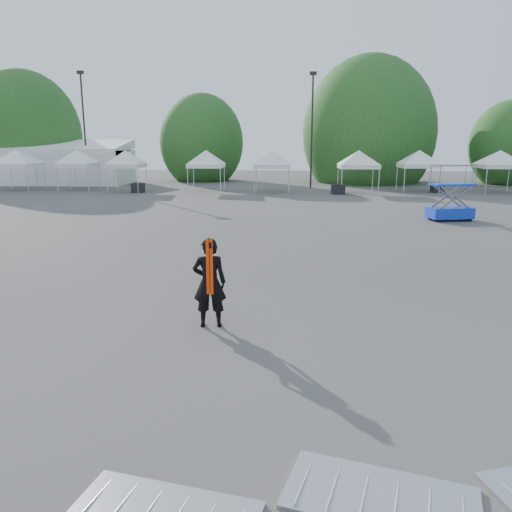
{
  "coord_description": "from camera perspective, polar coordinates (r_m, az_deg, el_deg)",
  "views": [
    {
      "loc": [
        0.76,
        -12.84,
        3.93
      ],
      "look_at": [
        0.09,
        -1.35,
        1.3
      ],
      "focal_mm": 35.0,
      "sensor_mm": 36.0,
      "label": 1
    }
  ],
  "objects": [
    {
      "name": "crate_east",
      "position": [
        42.85,
        20.0,
        7.3
      ],
      "size": [
        1.01,
        0.84,
        0.71
      ],
      "primitive_type": "cube",
      "rotation": [
        0.0,
        0.0,
        0.16
      ],
      "color": "black",
      "rests_on": "ground"
    },
    {
      "name": "tent_c",
      "position": [
        42.4,
        -14.67,
        11.27
      ],
      "size": [
        3.81,
        3.81,
        3.88
      ],
      "color": "silver",
      "rests_on": "ground"
    },
    {
      "name": "tent_a",
      "position": [
        47.07,
        -25.7,
        10.55
      ],
      "size": [
        4.6,
        4.6,
        3.88
      ],
      "color": "silver",
      "rests_on": "ground"
    },
    {
      "name": "tree_far_e",
      "position": [
        54.18,
        26.98,
        11.17
      ],
      "size": [
        3.84,
        3.84,
        5.84
      ],
      "color": "#382314",
      "rests_on": "ground"
    },
    {
      "name": "ground",
      "position": [
        13.45,
        -0.05,
        -4.12
      ],
      "size": [
        120.0,
        120.0,
        0.0
      ],
      "primitive_type": "plane",
      "color": "#474442",
      "rests_on": "ground"
    },
    {
      "name": "tent_e",
      "position": [
        40.54,
        1.88,
        11.61
      ],
      "size": [
        4.07,
        4.07,
        3.88
      ],
      "color": "silver",
      "rests_on": "ground"
    },
    {
      "name": "tent_d",
      "position": [
        41.22,
        -5.74,
        11.58
      ],
      "size": [
        3.97,
        3.97,
        3.88
      ],
      "color": "silver",
      "rests_on": "ground"
    },
    {
      "name": "tree_far_w",
      "position": [
        57.46,
        -25.02,
        12.29
      ],
      "size": [
        4.8,
        4.8,
        7.3
      ],
      "color": "#382314",
      "rests_on": "ground"
    },
    {
      "name": "crate_mid",
      "position": [
        39.51,
        9.36,
        7.53
      ],
      "size": [
        1.05,
        0.86,
        0.76
      ],
      "primitive_type": "cube",
      "rotation": [
        0.0,
        0.0,
        0.11
      ],
      "color": "black",
      "rests_on": "ground"
    },
    {
      "name": "tent_b",
      "position": [
        45.17,
        -19.8,
        11.01
      ],
      "size": [
        3.97,
        3.97,
        3.88
      ],
      "color": "silver",
      "rests_on": "ground"
    },
    {
      "name": "tent_f",
      "position": [
        40.68,
        11.67,
        11.37
      ],
      "size": [
        4.27,
        4.27,
        3.88
      ],
      "color": "silver",
      "rests_on": "ground"
    },
    {
      "name": "light_pole_east",
      "position": [
        44.93,
        6.42,
        14.8
      ],
      "size": [
        0.6,
        0.25,
        9.8
      ],
      "color": "black",
      "rests_on": "ground"
    },
    {
      "name": "tent_g",
      "position": [
        43.1,
        18.17,
        11.07
      ],
      "size": [
        4.18,
        4.18,
        3.88
      ],
      "color": "silver",
      "rests_on": "ground"
    },
    {
      "name": "tent_h",
      "position": [
        44.56,
        26.14,
        10.45
      ],
      "size": [
        4.35,
        4.35,
        3.88
      ],
      "color": "silver",
      "rests_on": "ground"
    },
    {
      "name": "crate_west",
      "position": [
        41.36,
        -13.34,
        7.59
      ],
      "size": [
        1.02,
        0.82,
        0.75
      ],
      "primitive_type": "cube",
      "rotation": [
        0.0,
        0.0,
        0.07
      ],
      "color": "black",
      "rests_on": "ground"
    },
    {
      "name": "barrier_mid",
      "position": [
        6.38,
        14.07,
        -25.17
      ],
      "size": [
        2.34,
        1.63,
        0.07
      ],
      "rotation": [
        0.0,
        0.0,
        -0.29
      ],
      "color": "#ACAFB5",
      "rests_on": "ground"
    },
    {
      "name": "marquee",
      "position": [
        53.02,
        -22.42,
        9.78
      ],
      "size": [
        15.0,
        6.25,
        4.23
      ],
      "color": "white",
      "rests_on": "ground"
    },
    {
      "name": "man",
      "position": [
        10.77,
        -5.34,
        -3.04
      ],
      "size": [
        0.76,
        0.54,
        1.97
      ],
      "rotation": [
        0.0,
        0.0,
        3.24
      ],
      "color": "black",
      "rests_on": "ground"
    },
    {
      "name": "tree_mid_e",
      "position": [
        52.5,
        12.74,
        13.54
      ],
      "size": [
        5.12,
        5.12,
        7.79
      ],
      "color": "#382314",
      "rests_on": "ground"
    },
    {
      "name": "tree_mid_w",
      "position": [
        53.57,
        -6.22,
        12.78
      ],
      "size": [
        4.16,
        4.16,
        6.33
      ],
      "color": "#382314",
      "rests_on": "ground"
    },
    {
      "name": "scissor_lift",
      "position": [
        27.45,
        21.45,
        6.72
      ],
      "size": [
        2.35,
        1.52,
        2.81
      ],
      "rotation": [
        0.0,
        0.0,
        0.21
      ],
      "color": "#0E54B8",
      "rests_on": "ground"
    },
    {
      "name": "light_pole_west",
      "position": [
        50.5,
        -19.07,
        14.26
      ],
      "size": [
        0.6,
        0.25,
        10.3
      ],
      "color": "black",
      "rests_on": "ground"
    }
  ]
}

